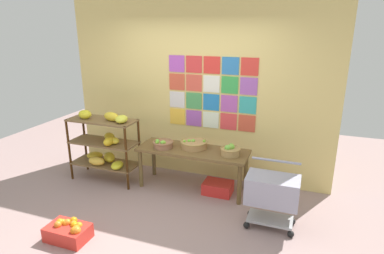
{
  "coord_description": "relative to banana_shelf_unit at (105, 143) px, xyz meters",
  "views": [
    {
      "loc": [
        1.66,
        -3.13,
        2.37
      ],
      "look_at": [
        0.21,
        0.84,
        1.05
      ],
      "focal_mm": 30.5,
      "sensor_mm": 36.0,
      "label": 1
    }
  ],
  "objects": [
    {
      "name": "ground",
      "position": [
        1.23,
        -0.87,
        -0.63
      ],
      "size": [
        9.13,
        9.13,
        0.0
      ],
      "primitive_type": "plane",
      "color": "gray"
    },
    {
      "name": "back_wall_with_art",
      "position": [
        1.24,
        0.72,
        0.78
      ],
      "size": [
        4.22,
        0.07,
        2.81
      ],
      "color": "#E3CA74",
      "rests_on": "ground"
    },
    {
      "name": "banana_shelf_unit",
      "position": [
        0.0,
        0.0,
        0.0
      ],
      "size": [
        1.07,
        0.52,
        1.13
      ],
      "color": "#3F230A",
      "rests_on": "ground"
    },
    {
      "name": "display_table",
      "position": [
        1.37,
        0.2,
        -0.08
      ],
      "size": [
        1.64,
        0.56,
        0.63
      ],
      "color": "brown",
      "rests_on": "ground"
    },
    {
      "name": "fruit_basket_back_left",
      "position": [
        0.93,
        0.11,
        0.06
      ],
      "size": [
        0.31,
        0.31,
        0.13
      ],
      "color": "#966749",
      "rests_on": "display_table"
    },
    {
      "name": "fruit_basket_right",
      "position": [
        1.94,
        0.16,
        0.07
      ],
      "size": [
        0.28,
        0.28,
        0.16
      ],
      "color": "#A7864F",
      "rests_on": "display_table"
    },
    {
      "name": "fruit_basket_left",
      "position": [
        1.37,
        0.26,
        0.06
      ],
      "size": [
        0.4,
        0.4,
        0.13
      ],
      "color": "#AF8550",
      "rests_on": "display_table"
    },
    {
      "name": "produce_crate_under_table",
      "position": [
        1.78,
        0.18,
        -0.54
      ],
      "size": [
        0.42,
        0.31,
        0.17
      ],
      "primitive_type": "cube",
      "color": "red",
      "rests_on": "ground"
    },
    {
      "name": "orange_crate_foreground",
      "position": [
        0.46,
        -1.47,
        -0.52
      ],
      "size": [
        0.48,
        0.31,
        0.24
      ],
      "color": "red",
      "rests_on": "ground"
    },
    {
      "name": "shopping_cart",
      "position": [
        2.6,
        -0.41,
        -0.16
      ],
      "size": [
        0.62,
        0.42,
        0.8
      ],
      "rotation": [
        0.0,
        0.0,
        -0.2
      ],
      "color": "black",
      "rests_on": "ground"
    }
  ]
}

